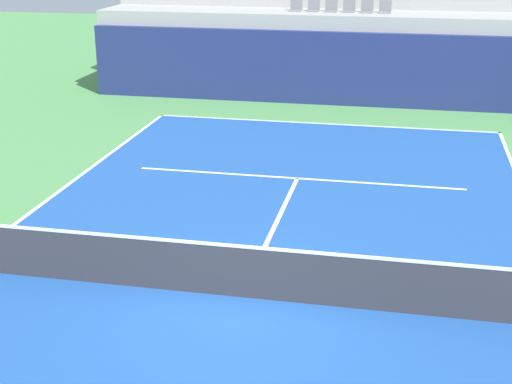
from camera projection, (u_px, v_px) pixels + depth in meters
name	position (u px, v px, depth m)	size (l,w,h in m)	color
ground_plane	(241.00, 297.00, 12.53)	(80.00, 80.00, 0.00)	#4C8C4C
court_surface	(241.00, 297.00, 12.53)	(11.00, 24.00, 0.01)	#1E4C99
baseline_far	(323.00, 124.00, 23.53)	(11.00, 0.10, 0.00)	white
service_line_far	(297.00, 178.00, 18.42)	(8.26, 0.10, 0.00)	white
centre_service_line	(275.00, 226.00, 15.47)	(0.10, 6.40, 0.00)	white
back_wall	(334.00, 69.00, 25.68)	(17.66, 0.30, 2.55)	navy
stands_tier_lower	(338.00, 55.00, 26.83)	(17.66, 2.40, 3.08)	#9E9E99
stands_tier_upper	(344.00, 33.00, 28.87)	(17.66, 2.40, 4.05)	#9E9E99
seating_row_lower	(340.00, 8.00, 26.35)	(3.65, 0.44, 0.44)	slate
tennis_net	(241.00, 271.00, 12.36)	(11.08, 0.08, 1.07)	black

